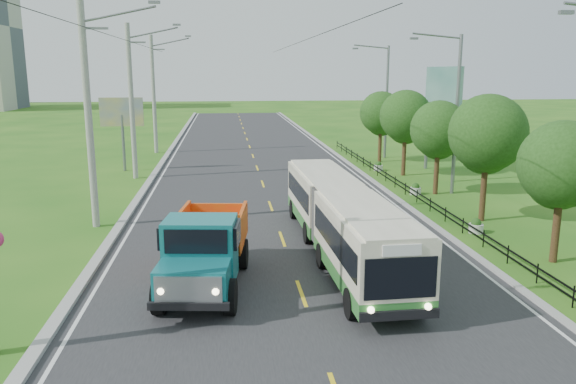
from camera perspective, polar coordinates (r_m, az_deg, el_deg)
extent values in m
plane|color=#235E16|center=(18.31, 1.37, -10.29)|extent=(240.00, 240.00, 0.00)
cube|color=#28282B|center=(37.49, -2.79, 1.42)|extent=(14.00, 120.00, 0.02)
cube|color=#9E9E99|center=(37.72, -13.77, 1.25)|extent=(0.40, 120.00, 0.15)
cube|color=#9E9E99|center=(38.60, 7.86, 1.69)|extent=(0.30, 120.00, 0.10)
cube|color=silver|center=(37.67, -12.94, 1.19)|extent=(0.12, 120.00, 0.00)
cube|color=silver|center=(38.48, 7.14, 1.64)|extent=(0.12, 120.00, 0.00)
cube|color=yellow|center=(18.31, 1.37, -10.22)|extent=(0.12, 2.20, 0.00)
cube|color=black|center=(33.14, 11.84, 0.25)|extent=(0.04, 40.00, 0.60)
cylinder|color=gray|center=(26.52, -19.61, 7.16)|extent=(0.32, 0.32, 10.00)
cube|color=slate|center=(26.40, -19.12, 15.45)|extent=(1.20, 0.10, 0.10)
cube|color=slate|center=(26.08, -13.43, 18.25)|extent=(0.50, 0.18, 0.12)
cylinder|color=gray|center=(38.28, -15.62, 8.74)|extent=(0.32, 0.32, 10.00)
cube|color=slate|center=(38.20, -15.19, 14.47)|extent=(1.20, 0.10, 0.10)
cube|color=slate|center=(37.98, -11.24, 16.33)|extent=(0.50, 0.18, 0.12)
cylinder|color=gray|center=(50.16, -13.49, 9.56)|extent=(0.32, 0.32, 10.00)
cube|color=slate|center=(50.10, -13.13, 13.93)|extent=(1.20, 0.10, 0.10)
cube|color=slate|center=(49.93, -10.12, 15.32)|extent=(0.50, 0.18, 0.12)
cylinder|color=#382314|center=(23.02, 25.63, -2.91)|extent=(0.28, 0.28, 2.97)
sphere|color=#1D4112|center=(22.59, 26.14, 2.56)|extent=(3.18, 3.18, 3.18)
sphere|color=#1D4112|center=(23.21, 25.76, 1.23)|extent=(2.33, 2.33, 2.33)
cylinder|color=#382314|center=(28.08, 19.26, 0.57)|extent=(0.28, 0.28, 3.36)
sphere|color=#1D4112|center=(27.72, 19.63, 5.68)|extent=(3.60, 3.60, 3.60)
sphere|color=#1D4112|center=(28.33, 19.45, 4.35)|extent=(2.64, 2.64, 2.64)
cylinder|color=#382314|center=(33.52, 14.86, 2.35)|extent=(0.28, 0.28, 3.02)
sphere|color=#1D4112|center=(33.23, 15.07, 6.20)|extent=(3.24, 3.24, 3.24)
sphere|color=#1D4112|center=(33.83, 15.02, 5.20)|extent=(2.38, 2.38, 2.38)
cylinder|color=#382314|center=(39.09, 11.71, 4.02)|extent=(0.28, 0.28, 3.25)
sphere|color=#1D4112|center=(38.83, 11.86, 7.58)|extent=(3.48, 3.48, 3.48)
sphere|color=#1D4112|center=(39.42, 11.87, 6.63)|extent=(2.55, 2.55, 2.55)
cylinder|color=#382314|center=(44.79, 9.33, 5.01)|extent=(0.28, 0.28, 3.08)
sphere|color=#1D4112|center=(44.56, 9.44, 7.96)|extent=(3.30, 3.30, 3.30)
sphere|color=#1D4112|center=(45.15, 9.48, 7.17)|extent=(2.42, 2.42, 2.42)
cube|color=slate|center=(19.82, 26.42, 16.04)|extent=(0.45, 0.16, 0.12)
cylinder|color=slate|center=(33.54, 16.74, 7.40)|extent=(0.20, 0.20, 9.00)
cylinder|color=slate|center=(32.98, 14.91, 15.09)|extent=(2.80, 0.10, 0.34)
cube|color=slate|center=(32.53, 12.68, 14.98)|extent=(0.45, 0.16, 0.12)
cylinder|color=slate|center=(46.72, 9.99, 8.93)|extent=(0.20, 0.20, 9.00)
cylinder|color=slate|center=(46.32, 8.48, 14.40)|extent=(2.80, 0.10, 0.34)
cube|color=slate|center=(46.00, 6.85, 14.27)|extent=(0.45, 0.16, 0.12)
cylinder|color=silver|center=(26.15, 18.54, -3.54)|extent=(0.64, 0.64, 0.40)
sphere|color=#1D4112|center=(26.09, 18.57, -3.01)|extent=(0.44, 0.44, 0.44)
cylinder|color=silver|center=(33.35, 12.81, 0.11)|extent=(0.64, 0.64, 0.40)
sphere|color=#1D4112|center=(33.30, 12.83, 0.53)|extent=(0.44, 0.44, 0.44)
cylinder|color=silver|center=(40.85, 9.16, 2.44)|extent=(0.64, 0.64, 0.40)
sphere|color=#1D4112|center=(40.80, 9.17, 2.78)|extent=(0.44, 0.44, 0.44)
cylinder|color=slate|center=(41.69, -16.38, 4.80)|extent=(0.20, 0.20, 4.00)
cube|color=yellow|center=(41.48, -16.56, 7.81)|extent=(3.00, 0.15, 2.00)
cylinder|color=slate|center=(37.53, 16.59, 4.79)|extent=(0.24, 0.24, 5.00)
cylinder|color=slate|center=(42.14, 13.96, 5.69)|extent=(0.24, 0.24, 5.00)
cube|color=#144C47|center=(39.59, 15.47, 10.01)|extent=(0.20, 6.00, 3.00)
cube|color=#307830|center=(18.55, 7.89, -7.78)|extent=(2.36, 6.66, 0.48)
cube|color=beige|center=(18.21, 7.99, -4.55)|extent=(2.36, 6.66, 1.70)
cube|color=black|center=(18.21, 7.99, -4.52)|extent=(2.39, 6.13, 0.84)
cube|color=#307830|center=(25.31, 3.46, -2.25)|extent=(2.35, 6.22, 0.48)
cube|color=beige|center=(25.06, 3.49, 0.17)|extent=(2.35, 6.22, 1.70)
cube|color=black|center=(25.06, 3.49, 0.19)|extent=(2.37, 5.69, 0.84)
cube|color=#4C4C4C|center=(21.76, 5.30, -2.37)|extent=(2.09, 0.93, 2.10)
cube|color=black|center=(15.26, 11.39, -8.59)|extent=(1.98, 0.10, 1.15)
cylinder|color=black|center=(16.54, 6.45, -11.19)|extent=(0.30, 0.92, 0.92)
cylinder|color=black|center=(17.11, 13.03, -10.62)|extent=(0.30, 0.92, 0.92)
cylinder|color=black|center=(20.47, 3.46, -6.48)|extent=(0.30, 0.92, 0.92)
cylinder|color=black|center=(20.93, 8.85, -6.17)|extent=(0.30, 0.92, 0.92)
cylinder|color=black|center=(23.27, 2.02, -4.15)|extent=(0.30, 0.92, 0.92)
cylinder|color=black|center=(23.69, 6.78, -3.94)|extent=(0.30, 0.92, 0.92)
cylinder|color=black|center=(27.14, 0.55, -1.77)|extent=(0.30, 0.92, 0.92)
cylinder|color=black|center=(27.49, 4.66, -1.63)|extent=(0.30, 0.92, 0.92)
cube|color=#136C73|center=(16.53, -9.64, -8.95)|extent=(2.23, 1.63, 0.99)
cube|color=#136C73|center=(17.74, -8.85, -5.76)|extent=(2.35, 1.84, 1.97)
cube|color=black|center=(17.60, -8.90, -4.23)|extent=(2.53, 1.57, 0.69)
cube|color=black|center=(18.78, -8.36, -7.74)|extent=(1.72, 5.99, 0.25)
cube|color=red|center=(20.06, -7.70, -3.46)|extent=(2.62, 3.22, 1.28)
cylinder|color=black|center=(17.12, -12.92, -10.29)|extent=(0.48, 1.12, 1.08)
cylinder|color=black|center=(16.76, -5.91, -10.53)|extent=(0.48, 1.12, 1.08)
cylinder|color=black|center=(20.73, -10.38, -6.17)|extent=(0.48, 1.12, 1.08)
cylinder|color=black|center=(20.44, -4.64, -6.27)|extent=(0.48, 1.12, 1.08)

